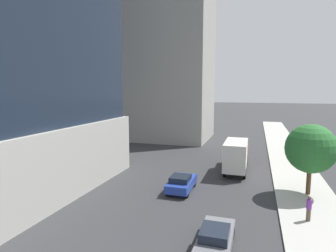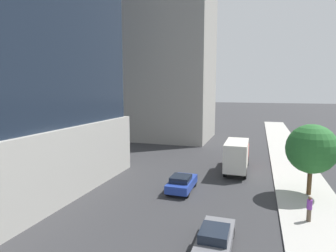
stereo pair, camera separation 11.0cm
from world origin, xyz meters
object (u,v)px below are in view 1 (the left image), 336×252
Objects in this scene: car_gray at (215,238)px; box_truck at (236,154)px; construction_building at (168,43)px; street_tree at (311,149)px; car_blue at (181,183)px; pedestrian_purple_shirt at (309,208)px.

box_truck is (0.00, 15.65, 1.23)m from car_gray.
car_gray is at bearing -68.35° from construction_building.
street_tree is at bearing 58.78° from car_gray.
construction_building is 9.61× the size of car_blue.
car_gray is at bearing -90.00° from box_truck.
pedestrian_purple_shirt is (5.47, 5.04, 0.34)m from car_gray.
street_tree is (19.79, -23.67, -13.02)m from construction_building.
car_gray is (4.15, -8.25, -0.05)m from car_blue.
construction_building is 5.26× the size of box_truck.
street_tree is 6.16m from pedestrian_purple_shirt.
street_tree reaches higher than box_truck.
car_blue is at bearing -119.28° from box_truck.
construction_building is 9.04× the size of car_gray.
car_blue is 8.56m from box_truck.
street_tree is at bearing 11.43° from car_blue.
car_blue is at bearing -168.57° from street_tree.
box_truck is (4.15, 7.40, 1.18)m from car_blue.
construction_building is 23.13× the size of pedestrian_purple_shirt.
street_tree is at bearing 81.38° from pedestrian_purple_shirt.
pedestrian_purple_shirt is (5.47, -10.61, -0.89)m from box_truck.
construction_building reaches higher than car_gray.
street_tree is 0.79× the size of box_truck.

